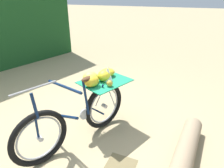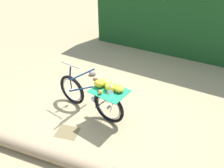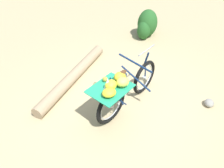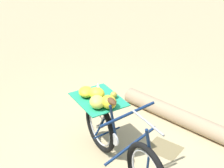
% 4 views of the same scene
% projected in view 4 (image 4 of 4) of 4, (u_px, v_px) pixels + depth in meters
% --- Properties ---
extents(bicycle, '(1.76, 0.99, 1.03)m').
position_uv_depth(bicycle, '(114.00, 132.00, 4.07)').
color(bicycle, black).
rests_on(bicycle, ground_plane).
extents(fallen_log, '(2.54, 0.51, 0.25)m').
position_uv_depth(fallen_log, '(194.00, 123.00, 4.92)').
color(fallen_log, '#9E8466').
rests_on(fallen_log, ground_plane).
extents(leaf_litter_patch, '(0.44, 0.36, 0.01)m').
position_uv_depth(leaf_litter_patch, '(164.00, 148.00, 4.59)').
color(leaf_litter_patch, olive).
rests_on(leaf_litter_patch, ground_plane).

